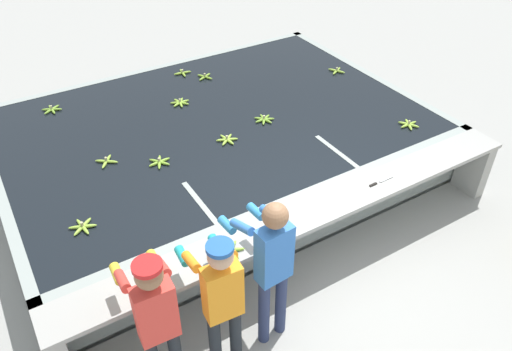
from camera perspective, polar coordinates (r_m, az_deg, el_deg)
ground_plane at (r=5.72m, az=7.16°, el=-11.61°), size 80.00×80.00×0.00m
wash_tank at (r=7.00m, az=-4.66°, el=3.47°), size 5.59×3.96×0.83m
work_ledge at (r=5.40m, az=6.21°, el=-5.77°), size 5.59×0.45×0.83m
worker_0 at (r=4.19m, az=-11.36°, el=-15.60°), size 0.43×0.72×1.63m
worker_1 at (r=4.29m, az=-3.99°, el=-13.65°), size 0.44×0.72×1.59m
worker_2 at (r=4.46m, az=1.79°, el=-9.75°), size 0.44×0.73×1.69m
banana_bunch_floating_0 at (r=6.72m, az=0.93°, el=6.44°), size 0.28×0.28×0.08m
banana_bunch_floating_1 at (r=6.31m, az=-3.34°, el=4.12°), size 0.27×0.28×0.08m
banana_bunch_floating_2 at (r=7.50m, az=-22.30°, el=7.00°), size 0.26×0.28×0.08m
banana_bunch_floating_3 at (r=7.89m, az=-5.87°, el=11.16°), size 0.27×0.27×0.08m
banana_bunch_floating_4 at (r=8.14m, az=9.20°, el=11.73°), size 0.26×0.26×0.08m
banana_bunch_floating_5 at (r=8.06m, az=-8.39°, el=11.54°), size 0.28×0.28×0.08m
banana_bunch_floating_6 at (r=6.91m, az=17.05°, el=5.60°), size 0.28×0.26×0.08m
banana_bunch_floating_7 at (r=5.32m, az=-19.20°, el=-5.54°), size 0.27×0.28×0.08m
banana_bunch_floating_8 at (r=7.20m, az=-8.67°, el=8.25°), size 0.27×0.28×0.08m
banana_bunch_floating_9 at (r=6.16m, az=-16.72°, el=1.56°), size 0.24×0.24×0.08m
banana_bunch_floating_10 at (r=6.00m, az=-10.98°, el=1.53°), size 0.28×0.27×0.08m
banana_bunch_ledge_0 at (r=4.79m, az=-2.99°, el=-8.51°), size 0.27×0.28×0.08m
knife_0 at (r=5.75m, az=13.75°, el=-0.78°), size 0.35×0.04×0.02m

